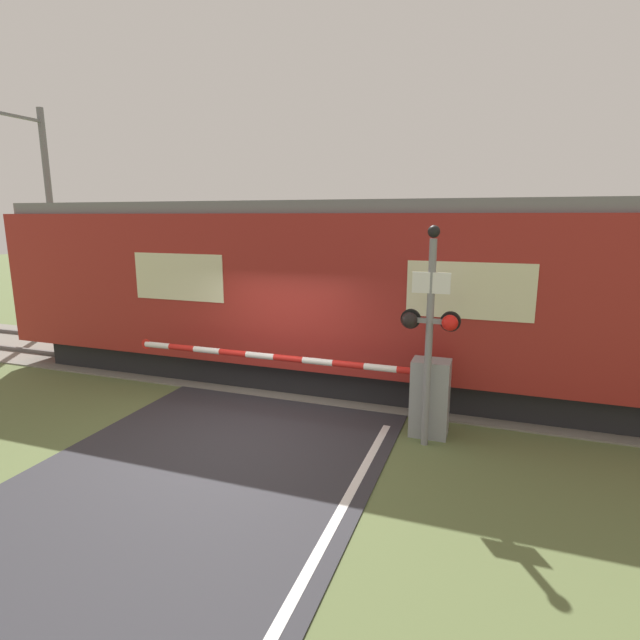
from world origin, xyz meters
TOP-DOWN VIEW (x-y plane):
  - ground_plane at (0.00, 0.00)m, footprint 80.00×80.00m
  - track_bed at (0.00, 3.15)m, footprint 36.00×3.20m
  - train at (3.27, 3.15)m, footprint 20.54×2.98m
  - crossing_barrier at (2.34, 0.93)m, footprint 5.89×0.44m
  - signal_post at (2.79, 0.55)m, footprint 0.89×0.26m
  - catenary_pole at (-9.71, 5.42)m, footprint 0.20×1.90m

SIDE VIEW (x-z plane):
  - ground_plane at x=0.00m, z-range 0.00..0.00m
  - track_bed at x=0.00m, z-range -0.04..0.09m
  - crossing_barrier at x=2.34m, z-range 0.07..1.34m
  - signal_post at x=2.79m, z-range 0.23..3.61m
  - train at x=3.27m, z-range 0.05..3.84m
  - catenary_pole at x=-9.71m, z-range 0.15..6.88m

